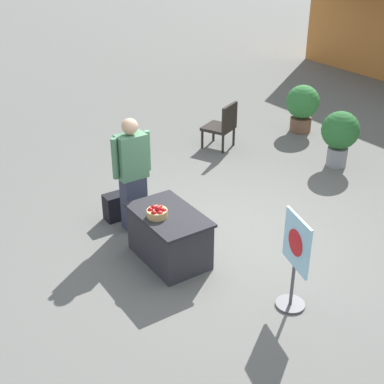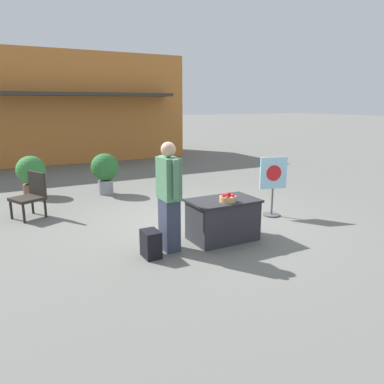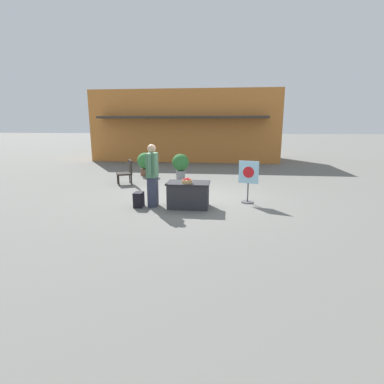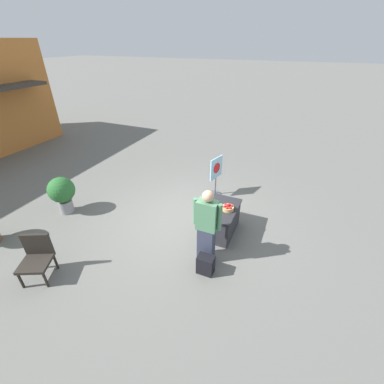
{
  "view_description": "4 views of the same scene",
  "coord_description": "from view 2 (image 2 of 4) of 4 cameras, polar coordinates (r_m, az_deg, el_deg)",
  "views": [
    {
      "loc": [
        5.24,
        -4.11,
        4.24
      ],
      "look_at": [
        0.01,
        -0.63,
        0.95
      ],
      "focal_mm": 50.0,
      "sensor_mm": 36.0,
      "label": 1
    },
    {
      "loc": [
        -3.39,
        -6.12,
        2.31
      ],
      "look_at": [
        -0.28,
        -0.31,
        0.73
      ],
      "focal_mm": 35.0,
      "sensor_mm": 36.0,
      "label": 2
    },
    {
      "loc": [
        1.0,
        -8.95,
        2.29
      ],
      "look_at": [
        0.08,
        -1.07,
        0.46
      ],
      "focal_mm": 28.0,
      "sensor_mm": 36.0,
      "label": 3
    },
    {
      "loc": [
        -4.97,
        -2.32,
        4.2
      ],
      "look_at": [
        0.03,
        -0.18,
        0.93
      ],
      "focal_mm": 24.0,
      "sensor_mm": 36.0,
      "label": 4
    }
  ],
  "objects": [
    {
      "name": "ground_plane",
      "position": [
        7.37,
        0.75,
        -4.8
      ],
      "size": [
        120.0,
        120.0,
        0.0
      ],
      "primitive_type": "plane",
      "color": "slate"
    },
    {
      "name": "potted_plant_far_left",
      "position": [
        10.24,
        -23.32,
        2.68
      ],
      "size": [
        0.71,
        0.71,
        1.02
      ],
      "color": "brown",
      "rests_on": "ground_plane"
    },
    {
      "name": "apple_basket",
      "position": [
        6.2,
        5.48,
        -0.92
      ],
      "size": [
        0.27,
        0.27,
        0.16
      ],
      "color": "tan",
      "rests_on": "display_table"
    },
    {
      "name": "storefront_building",
      "position": [
        16.84,
        -22.58,
        11.79
      ],
      "size": [
        11.34,
        4.83,
        4.22
      ],
      "color": "#C67533",
      "rests_on": "ground_plane"
    },
    {
      "name": "display_table",
      "position": [
        6.45,
        4.71,
        -4.18
      ],
      "size": [
        1.17,
        0.75,
        0.71
      ],
      "color": "#2D2D33",
      "rests_on": "ground_plane"
    },
    {
      "name": "person_visitor",
      "position": [
        5.84,
        -3.54,
        -0.62
      ],
      "size": [
        0.26,
        0.61,
        1.73
      ],
      "rotation": [
        0.0,
        0.0,
        -0.0
      ],
      "color": "#33384C",
      "rests_on": "ground_plane"
    },
    {
      "name": "poster_board",
      "position": [
        7.88,
        12.22,
        1.14
      ],
      "size": [
        0.56,
        0.36,
        1.23
      ],
      "rotation": [
        0.0,
        0.0,
        -1.85
      ],
      "color": "#4C4C51",
      "rests_on": "ground_plane"
    },
    {
      "name": "backpack",
      "position": [
        5.79,
        -6.29,
        -7.86
      ],
      "size": [
        0.24,
        0.34,
        0.42
      ],
      "color": "black",
      "rests_on": "ground_plane"
    },
    {
      "name": "patio_chair",
      "position": [
        8.32,
        -23.26,
        -0.17
      ],
      "size": [
        0.73,
        0.73,
        0.93
      ],
      "rotation": [
        0.0,
        0.0,
        3.59
      ],
      "color": "#28231E",
      "rests_on": "ground_plane"
    },
    {
      "name": "potted_plant_near_left",
      "position": [
        9.84,
        -13.13,
        3.34
      ],
      "size": [
        0.7,
        0.7,
        1.06
      ],
      "color": "gray",
      "rests_on": "ground_plane"
    }
  ]
}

